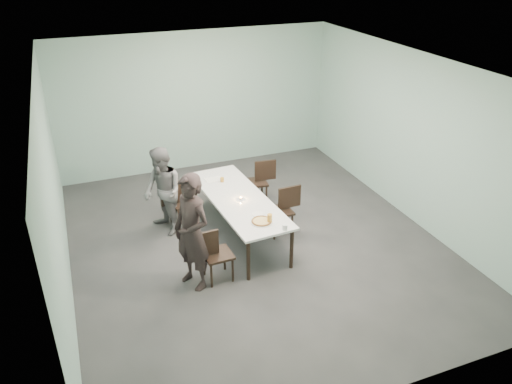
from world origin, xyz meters
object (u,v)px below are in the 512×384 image
object	(u,v)px
pizza	(262,221)
tealight	(241,199)
amber_tumbler	(222,180)
table	(238,201)
chair_far_right	(260,179)
water_tumbler	(285,227)
beer_glass	(270,219)
chair_near_right	(284,207)
chair_near_left	(212,252)
diner_near	(192,233)
chair_far_left	(178,200)
diner_far	(163,192)
side_plate	(257,214)

from	to	relation	value
pizza	tealight	size ratio (longest dim) A/B	6.07
tealight	amber_tumbler	xyz separation A→B (m)	(-0.08, 0.77, 0.02)
table	amber_tumbler	world-z (taller)	amber_tumbler
chair_far_right	pizza	bearing A→B (deg)	76.31
water_tumbler	beer_glass	bearing A→B (deg)	116.87
chair_near_right	chair_near_left	bearing A→B (deg)	27.78
water_tumbler	diner_near	bearing A→B (deg)	172.42
chair_far_right	pizza	world-z (taller)	chair_far_right
beer_glass	chair_far_right	bearing A→B (deg)	72.42
diner_near	chair_far_left	bearing A→B (deg)	146.82
diner_near	beer_glass	xyz separation A→B (m)	(1.25, 0.08, -0.08)
amber_tumbler	table	bearing A→B (deg)	-84.79
table	diner_far	size ratio (longest dim) A/B	1.69
diner_far	water_tumbler	bearing A→B (deg)	22.88
beer_glass	pizza	bearing A→B (deg)	151.03
diner_near	tealight	bearing A→B (deg)	104.67
chair_far_right	diner_near	distance (m)	2.84
beer_glass	diner_near	bearing A→B (deg)	-176.20
diner_far	diner_near	bearing A→B (deg)	-12.74
table	beer_glass	bearing A→B (deg)	-79.70
table	chair_far_left	world-z (taller)	chair_far_left
beer_glass	chair_near_right	bearing A→B (deg)	53.08
table	beer_glass	distance (m)	0.98
diner_near	pizza	bearing A→B (deg)	70.32
chair_far_left	beer_glass	size ratio (longest dim) A/B	5.80
beer_glass	table	bearing A→B (deg)	100.30
chair_far_right	tealight	bearing A→B (deg)	61.99
chair_near_left	beer_glass	distance (m)	1.01
chair_near_right	pizza	distance (m)	1.06
chair_near_right	amber_tumbler	world-z (taller)	chair_near_right
table	chair_far_left	distance (m)	1.17
table	side_plate	world-z (taller)	side_plate
pizza	tealight	bearing A→B (deg)	93.39
beer_glass	water_tumbler	size ratio (longest dim) A/B	1.67
chair_far_right	chair_near_left	bearing A→B (deg)	59.99
chair_near_right	diner_far	xyz separation A→B (m)	(-1.93, 0.77, 0.28)
chair_near_right	water_tumbler	bearing A→B (deg)	64.56
side_plate	beer_glass	bearing A→B (deg)	-75.42
table	side_plate	size ratio (longest dim) A/B	14.75
chair_far_left	diner_far	bearing A→B (deg)	-167.99
chair_far_left	side_plate	world-z (taller)	chair_far_left
table	chair_far_right	distance (m)	1.34
table	tealight	xyz separation A→B (m)	(0.01, -0.07, 0.08)
table	pizza	distance (m)	0.90
side_plate	chair_near_left	bearing A→B (deg)	-155.73
table	chair_near_left	world-z (taller)	chair_near_left
beer_glass	water_tumbler	distance (m)	0.30
chair_far_left	beer_glass	distance (m)	2.03
chair_near_left	beer_glass	world-z (taller)	beer_glass
chair_near_right	chair_far_right	xyz separation A→B (m)	(0.03, 1.20, 0.00)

